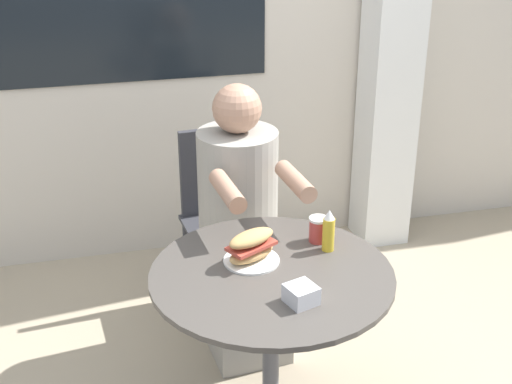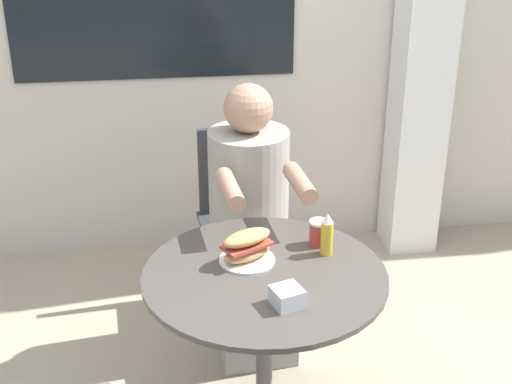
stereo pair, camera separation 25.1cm
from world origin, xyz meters
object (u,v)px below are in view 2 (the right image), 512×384
Objects in this scene: diner_chair at (239,203)px; sandwich_on_plate at (247,248)px; cafe_table at (264,318)px; seated_diner at (251,239)px; condiment_bottle at (327,234)px; drink_cup at (318,233)px.

diner_chair reaches higher than sandwich_on_plate.
diner_chair is 4.31× the size of sandwich_on_plate.
diner_chair reaches higher than cafe_table.
seated_diner is 7.48× the size of condiment_bottle.
condiment_bottle is (0.22, -0.84, 0.27)m from diner_chair.
seated_diner is 0.60m from condiment_bottle.
sandwich_on_plate is at bearing 80.68° from diner_chair.
drink_cup is at bearing 37.94° from cafe_table.
cafe_table is at bearing -156.51° from condiment_bottle.
diner_chair is at bearing 104.78° from drink_cup.
cafe_table is 0.36m from drink_cup.
sandwich_on_plate is at bearing 119.16° from cafe_table.
diner_chair and condiment_bottle have the same top height.
sandwich_on_plate is 1.27× the size of condiment_bottle.
seated_diner is 0.53m from drink_cup.
sandwich_on_plate is 0.29m from condiment_bottle.
condiment_bottle is at bearing 23.49° from cafe_table.
sandwich_on_plate is 2.12× the size of drink_cup.
cafe_table is 0.60m from seated_diner.
seated_diner is 5.87× the size of sandwich_on_plate.
diner_chair reaches higher than drink_cup.
condiment_bottle is (0.01, -0.07, 0.03)m from drink_cup.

